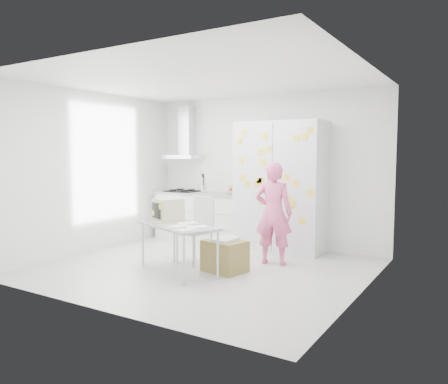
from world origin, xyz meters
The scene contains 10 objects.
floor centered at (0.00, 0.00, -0.01)m, with size 4.50×4.00×0.02m, color silver.
walls centered at (0.00, 0.72, 1.35)m, with size 4.52×4.01×2.70m.
ceiling centered at (0.00, 0.00, 2.70)m, with size 4.50×4.00×0.02m, color white.
counter_run centered at (-1.20, 1.70, 0.47)m, with size 1.84×0.63×1.28m.
range_hood centered at (-1.65, 1.84, 1.96)m, with size 0.70×0.48×1.01m.
tall_cabinet centered at (0.45, 1.67, 1.10)m, with size 1.50×0.68×2.20m.
person centered at (0.76, 0.75, 0.77)m, with size 0.56×0.37×1.55m, color pink.
desk centered at (-0.38, -0.26, 0.76)m, with size 1.41×1.06×1.01m.
chair centered at (-0.27, 0.25, 0.57)m, with size 0.54×0.54×1.00m.
cardboard_box centered at (0.36, 0.01, 0.23)m, with size 0.63×0.54×0.49m.
Camera 1 is at (3.51, -5.15, 1.66)m, focal length 35.00 mm.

